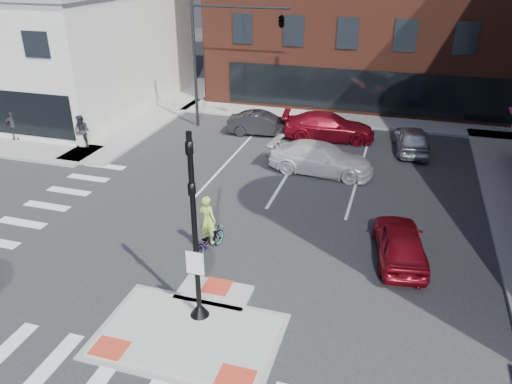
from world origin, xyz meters
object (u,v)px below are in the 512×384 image
(white_pickup, at_px, (321,159))
(bg_car_dark, at_px, (262,124))
(pedestrian_b, at_px, (13,125))
(red_sedan, at_px, (400,242))
(bg_car_red, at_px, (328,127))
(cyclist, at_px, (208,234))
(bg_car_silver, at_px, (412,139))
(pedestrian_a, at_px, (82,131))

(white_pickup, relative_size, bg_car_dark, 1.25)
(bg_car_dark, relative_size, pedestrian_b, 2.48)
(red_sedan, relative_size, bg_car_red, 0.77)
(cyclist, bearing_deg, bg_car_silver, -104.21)
(red_sedan, xyz_separation_m, pedestrian_b, (-22.48, 6.41, 0.28))
(bg_car_dark, xyz_separation_m, cyclist, (1.83, -13.52, 0.10))
(bg_car_red, distance_m, pedestrian_a, 14.32)
(red_sedan, distance_m, cyclist, 7.08)
(bg_car_dark, xyz_separation_m, pedestrian_b, (-13.76, -5.50, 0.31))
(bg_car_silver, xyz_separation_m, pedestrian_b, (-22.66, -5.17, 0.27))
(bg_car_dark, relative_size, bg_car_red, 0.77)
(red_sedan, relative_size, cyclist, 1.79)
(cyclist, bearing_deg, pedestrian_a, -22.41)
(bg_car_red, height_order, pedestrian_b, pedestrian_b)
(red_sedan, bearing_deg, bg_car_silver, -100.06)
(white_pickup, height_order, pedestrian_b, pedestrian_b)
(bg_car_dark, distance_m, pedestrian_a, 10.59)
(red_sedan, distance_m, bg_car_red, 13.10)
(red_sedan, xyz_separation_m, white_pickup, (-4.20, 7.11, 0.05))
(bg_car_silver, xyz_separation_m, pedestrian_a, (-17.94, -5.17, 0.36))
(bg_car_red, bearing_deg, bg_car_silver, -104.73)
(bg_car_red, height_order, pedestrian_a, pedestrian_a)
(pedestrian_b, bearing_deg, bg_car_dark, -7.99)
(cyclist, bearing_deg, pedestrian_b, -13.21)
(bg_car_silver, relative_size, cyclist, 1.83)
(bg_car_red, bearing_deg, white_pickup, 178.35)
(red_sedan, height_order, bg_car_dark, red_sedan)
(cyclist, relative_size, pedestrian_b, 1.38)
(bg_car_silver, xyz_separation_m, bg_car_red, (-4.85, 0.65, 0.06))
(red_sedan, height_order, pedestrian_b, pedestrian_b)
(white_pickup, height_order, bg_car_dark, white_pickup)
(bg_car_dark, bearing_deg, cyclist, -179.04)
(white_pickup, xyz_separation_m, pedestrian_a, (-13.57, -0.70, 0.32))
(bg_car_silver, height_order, pedestrian_b, pedestrian_b)
(bg_car_dark, height_order, pedestrian_b, pedestrian_b)
(white_pickup, bearing_deg, bg_car_dark, 47.74)
(cyclist, bearing_deg, red_sedan, -152.94)
(red_sedan, height_order, bg_car_red, bg_car_red)
(bg_car_silver, xyz_separation_m, cyclist, (-7.07, -13.18, 0.06))
(white_pickup, bearing_deg, red_sedan, -145.03)
(bg_car_dark, distance_m, bg_car_red, 4.06)
(red_sedan, xyz_separation_m, cyclist, (-6.90, -1.60, 0.07))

